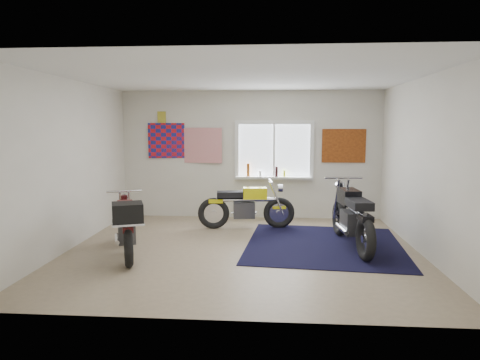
# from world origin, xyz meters

# --- Properties ---
(ground) EXTENTS (5.50, 5.50, 0.00)m
(ground) POSITION_xyz_m (0.00, 0.00, 0.00)
(ground) COLOR #9E896B
(ground) RESTS_ON ground
(room_shell) EXTENTS (5.50, 5.50, 5.50)m
(room_shell) POSITION_xyz_m (0.00, 0.00, 1.64)
(room_shell) COLOR white
(room_shell) RESTS_ON ground
(navy_rug) EXTENTS (2.72, 2.81, 0.01)m
(navy_rug) POSITION_xyz_m (1.33, 0.39, 0.01)
(navy_rug) COLOR black
(navy_rug) RESTS_ON ground
(window_assembly) EXTENTS (1.66, 0.17, 1.26)m
(window_assembly) POSITION_xyz_m (0.50, 2.47, 1.37)
(window_assembly) COLOR white
(window_assembly) RESTS_ON room_shell
(oil_bottles) EXTENTS (0.82, 0.07, 0.28)m
(oil_bottles) POSITION_xyz_m (0.26, 2.40, 1.01)
(oil_bottles) COLOR #8F4714
(oil_bottles) RESTS_ON window_assembly
(flag_display) EXTENTS (1.60, 0.10, 1.17)m
(flag_display) POSITION_xyz_m (-1.90, 2.48, 2.15)
(flag_display) COLOR red
(flag_display) RESTS_ON room_shell
(triumph_poster) EXTENTS (0.90, 0.03, 0.70)m
(triumph_poster) POSITION_xyz_m (1.95, 2.48, 1.55)
(triumph_poster) COLOR #A54C14
(triumph_poster) RESTS_ON room_shell
(yellow_triumph) EXTENTS (1.86, 0.56, 0.94)m
(yellow_triumph) POSITION_xyz_m (-0.03, 1.47, 0.41)
(yellow_triumph) COLOR black
(yellow_triumph) RESTS_ON ground
(black_chrome_bike) EXTENTS (0.65, 2.13, 1.09)m
(black_chrome_bike) POSITION_xyz_m (1.75, 0.31, 0.48)
(black_chrome_bike) COLOR black
(black_chrome_bike) RESTS_ON navy_rug
(maroon_tourer) EXTENTS (0.95, 1.79, 0.93)m
(maroon_tourer) POSITION_xyz_m (-1.70, -0.50, 0.48)
(maroon_tourer) COLOR black
(maroon_tourer) RESTS_ON ground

